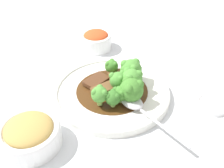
% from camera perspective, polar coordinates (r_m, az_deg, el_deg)
% --- Properties ---
extents(ground_plane, '(4.00, 4.00, 0.00)m').
position_cam_1_polar(ground_plane, '(0.64, -0.00, -2.43)').
color(ground_plane, silver).
extents(main_plate, '(0.28, 0.28, 0.02)m').
position_cam_1_polar(main_plate, '(0.63, -0.00, -1.73)').
color(main_plate, white).
rests_on(main_plate, ground_plane).
extents(beef_strip_0, '(0.06, 0.07, 0.01)m').
position_cam_1_polar(beef_strip_0, '(0.65, 1.03, 1.29)').
color(beef_strip_0, brown).
rests_on(beef_strip_0, main_plate).
extents(beef_strip_1, '(0.07, 0.07, 0.01)m').
position_cam_1_polar(beef_strip_1, '(0.62, -1.37, -1.01)').
color(beef_strip_1, brown).
rests_on(beef_strip_1, main_plate).
extents(beef_strip_2, '(0.06, 0.07, 0.01)m').
position_cam_1_polar(beef_strip_2, '(0.64, -3.42, 0.70)').
color(beef_strip_2, '#56331E').
rests_on(beef_strip_2, main_plate).
extents(broccoli_floret_0, '(0.03, 0.03, 0.04)m').
position_cam_1_polar(broccoli_floret_0, '(0.58, 1.80, -2.03)').
color(broccoli_floret_0, '#8EB756').
rests_on(broccoli_floret_0, main_plate).
extents(broccoli_floret_1, '(0.03, 0.03, 0.04)m').
position_cam_1_polar(broccoli_floret_1, '(0.67, -0.12, 3.94)').
color(broccoli_floret_1, '#7FA84C').
rests_on(broccoli_floret_1, main_plate).
extents(broccoli_floret_2, '(0.05, 0.05, 0.06)m').
position_cam_1_polar(broccoli_floret_2, '(0.61, 4.26, 1.07)').
color(broccoli_floret_2, '#7FA84C').
rests_on(broccoli_floret_2, main_plate).
extents(broccoli_floret_3, '(0.04, 0.04, 0.05)m').
position_cam_1_polar(broccoli_floret_3, '(0.61, 1.44, 1.06)').
color(broccoli_floret_3, '#8EB756').
rests_on(broccoli_floret_3, main_plate).
extents(broccoli_floret_4, '(0.03, 0.03, 0.04)m').
position_cam_1_polar(broccoli_floret_4, '(0.57, 0.19, -2.97)').
color(broccoli_floret_4, '#8EB756').
rests_on(broccoli_floret_4, main_plate).
extents(broccoli_floret_5, '(0.05, 0.05, 0.06)m').
position_cam_1_polar(broccoli_floret_5, '(0.58, 4.23, -1.19)').
color(broccoli_floret_5, '#8EB756').
rests_on(broccoli_floret_5, main_plate).
extents(broccoli_floret_6, '(0.05, 0.05, 0.06)m').
position_cam_1_polar(broccoli_floret_6, '(0.64, 4.17, 3.18)').
color(broccoli_floret_6, '#8EB756').
rests_on(broccoli_floret_6, main_plate).
extents(broccoli_floret_7, '(0.04, 0.04, 0.05)m').
position_cam_1_polar(broccoli_floret_7, '(0.57, -2.75, -2.23)').
color(broccoli_floret_7, '#8EB756').
rests_on(broccoli_floret_7, main_plate).
extents(serving_spoon, '(0.17, 0.13, 0.01)m').
position_cam_1_polar(serving_spoon, '(0.57, 5.31, -4.66)').
color(serving_spoon, '#B7B7BC').
rests_on(serving_spoon, main_plate).
extents(side_bowl_kimchi, '(0.10, 0.10, 0.06)m').
position_cam_1_polar(side_bowl_kimchi, '(0.82, -3.47, 9.56)').
color(side_bowl_kimchi, white).
rests_on(side_bowl_kimchi, ground_plane).
extents(side_bowl_appetizer, '(0.12, 0.12, 0.06)m').
position_cam_1_polar(side_bowl_appetizer, '(0.53, -17.45, -10.31)').
color(side_bowl_appetizer, white).
rests_on(side_bowl_appetizer, ground_plane).
extents(sauce_dish, '(0.07, 0.07, 0.01)m').
position_cam_1_polar(sauce_dish, '(0.64, 20.94, -4.18)').
color(sauce_dish, white).
rests_on(sauce_dish, ground_plane).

